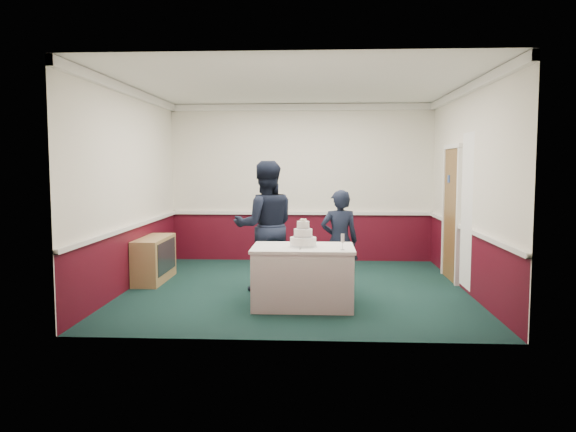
{
  "coord_description": "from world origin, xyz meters",
  "views": [
    {
      "loc": [
        0.32,
        -8.27,
        1.85
      ],
      "look_at": [
        -0.12,
        -0.1,
        1.1
      ],
      "focal_mm": 35.0,
      "sensor_mm": 36.0,
      "label": 1
    }
  ],
  "objects_px": {
    "person_man": "(265,226)",
    "sideboard": "(154,259)",
    "person_woman": "(339,241)",
    "cake_table": "(303,276)",
    "champagne_flute": "(343,239)",
    "cake_knife": "(300,249)",
    "wedding_cake": "(303,238)"
  },
  "relations": [
    {
      "from": "wedding_cake",
      "to": "person_woman",
      "type": "distance_m",
      "value": 1.01
    },
    {
      "from": "cake_table",
      "to": "person_woman",
      "type": "bearing_deg",
      "value": 59.63
    },
    {
      "from": "cake_table",
      "to": "person_woman",
      "type": "distance_m",
      "value": 1.06
    },
    {
      "from": "cake_table",
      "to": "person_man",
      "type": "distance_m",
      "value": 1.2
    },
    {
      "from": "person_man",
      "to": "sideboard",
      "type": "bearing_deg",
      "value": -29.58
    },
    {
      "from": "sideboard",
      "to": "champagne_flute",
      "type": "height_order",
      "value": "champagne_flute"
    },
    {
      "from": "champagne_flute",
      "to": "person_man",
      "type": "relative_size",
      "value": 0.11
    },
    {
      "from": "champagne_flute",
      "to": "wedding_cake",
      "type": "bearing_deg",
      "value": 150.75
    },
    {
      "from": "champagne_flute",
      "to": "cake_knife",
      "type": "bearing_deg",
      "value": 171.42
    },
    {
      "from": "cake_table",
      "to": "wedding_cake",
      "type": "relative_size",
      "value": 3.63
    },
    {
      "from": "wedding_cake",
      "to": "champagne_flute",
      "type": "bearing_deg",
      "value": -29.25
    },
    {
      "from": "sideboard",
      "to": "champagne_flute",
      "type": "relative_size",
      "value": 5.85
    },
    {
      "from": "cake_table",
      "to": "person_woman",
      "type": "relative_size",
      "value": 0.88
    },
    {
      "from": "person_man",
      "to": "person_woman",
      "type": "distance_m",
      "value": 1.1
    },
    {
      "from": "cake_knife",
      "to": "person_woman",
      "type": "xyz_separation_m",
      "value": [
        0.53,
        1.06,
        -0.05
      ]
    },
    {
      "from": "cake_knife",
      "to": "champagne_flute",
      "type": "bearing_deg",
      "value": -6.97
    },
    {
      "from": "cake_knife",
      "to": "wedding_cake",
      "type": "bearing_deg",
      "value": 83.08
    },
    {
      "from": "sideboard",
      "to": "person_man",
      "type": "relative_size",
      "value": 0.63
    },
    {
      "from": "wedding_cake",
      "to": "cake_table",
      "type": "bearing_deg",
      "value": -90.0
    },
    {
      "from": "person_woman",
      "to": "cake_knife",
      "type": "bearing_deg",
      "value": 58.29
    },
    {
      "from": "sideboard",
      "to": "champagne_flute",
      "type": "xyz_separation_m",
      "value": [
        2.91,
        -1.75,
        0.58
      ]
    },
    {
      "from": "champagne_flute",
      "to": "person_woman",
      "type": "bearing_deg",
      "value": 89.75
    },
    {
      "from": "cake_knife",
      "to": "champagne_flute",
      "type": "xyz_separation_m",
      "value": [
        0.53,
        -0.08,
        0.14
      ]
    },
    {
      "from": "cake_knife",
      "to": "person_woman",
      "type": "distance_m",
      "value": 1.19
    },
    {
      "from": "sideboard",
      "to": "cake_knife",
      "type": "distance_m",
      "value": 2.94
    },
    {
      "from": "cake_table",
      "to": "wedding_cake",
      "type": "height_order",
      "value": "wedding_cake"
    },
    {
      "from": "sideboard",
      "to": "cake_knife",
      "type": "height_order",
      "value": "cake_knife"
    },
    {
      "from": "wedding_cake",
      "to": "person_woman",
      "type": "relative_size",
      "value": 0.24
    },
    {
      "from": "cake_table",
      "to": "champagne_flute",
      "type": "distance_m",
      "value": 0.78
    },
    {
      "from": "person_woman",
      "to": "person_man",
      "type": "bearing_deg",
      "value": -6.47
    },
    {
      "from": "cake_knife",
      "to": "champagne_flute",
      "type": "height_order",
      "value": "champagne_flute"
    },
    {
      "from": "wedding_cake",
      "to": "person_man",
      "type": "height_order",
      "value": "person_man"
    }
  ]
}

